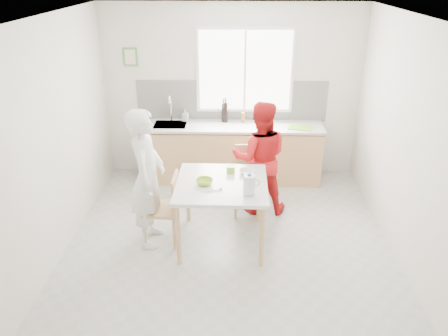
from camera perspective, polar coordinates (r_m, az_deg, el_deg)
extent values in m
plane|color=#B7B7B2|center=(5.47, 0.62, -10.44)|extent=(4.50, 4.50, 0.00)
plane|color=silver|center=(6.95, 1.02, 9.80)|extent=(4.00, 0.00, 4.00)
plane|color=silver|center=(2.86, -0.13, -14.54)|extent=(4.00, 0.00, 4.00)
plane|color=silver|center=(5.24, -21.79, 2.81)|extent=(0.00, 4.50, 4.50)
plane|color=silver|center=(5.18, 23.40, 2.31)|extent=(0.00, 4.50, 4.50)
plane|color=white|center=(4.48, 0.78, 18.98)|extent=(4.50, 4.50, 0.00)
cube|color=white|center=(6.85, 2.75, 12.58)|extent=(1.50, 0.03, 1.30)
cube|color=white|center=(6.83, 2.76, 12.54)|extent=(1.40, 0.02, 1.20)
cube|color=white|center=(6.82, 2.76, 12.53)|extent=(0.03, 0.03, 1.20)
cube|color=white|center=(6.97, 1.01, 8.79)|extent=(3.00, 0.02, 0.65)
cube|color=#4F9A46|center=(7.00, -12.14, 14.01)|extent=(0.22, 0.02, 0.28)
cube|color=beige|center=(6.99, -12.16, 13.99)|extent=(0.16, 0.01, 0.22)
cube|color=tan|center=(6.97, 0.93, 1.83)|extent=(2.80, 0.60, 0.86)
cube|color=#3F3326|center=(7.12, 0.91, -0.98)|extent=(2.80, 0.54, 0.10)
cube|color=silver|center=(6.79, 0.96, 5.48)|extent=(2.84, 0.64, 0.04)
cube|color=#A5A5AA|center=(6.87, -7.03, 5.55)|extent=(0.50, 0.40, 0.03)
cylinder|color=silver|center=(6.96, -6.93, 7.50)|extent=(0.02, 0.02, 0.36)
torus|color=silver|center=(6.84, -7.09, 8.77)|extent=(0.02, 0.18, 0.18)
cube|color=white|center=(5.18, -0.30, -2.12)|extent=(1.09, 1.09, 0.04)
cylinder|color=tan|center=(5.03, -6.01, -8.81)|extent=(0.05, 0.05, 0.77)
cylinder|color=tan|center=(5.83, -4.75, -3.63)|extent=(0.05, 0.05, 0.77)
cylinder|color=tan|center=(4.99, 4.98, -9.06)|extent=(0.05, 0.05, 0.77)
cylinder|color=tan|center=(5.80, 4.61, -3.81)|extent=(0.05, 0.05, 0.77)
cube|color=tan|center=(5.43, -8.25, -5.34)|extent=(0.42, 0.42, 0.04)
cube|color=tan|center=(5.29, -6.39, -3.17)|extent=(0.03, 0.40, 0.44)
cylinder|color=tan|center=(5.74, -9.58, -6.40)|extent=(0.04, 0.04, 0.43)
cylinder|color=tan|center=(5.44, -10.30, -8.35)|extent=(0.04, 0.04, 0.43)
cylinder|color=tan|center=(5.68, -6.01, -6.53)|extent=(0.04, 0.04, 0.43)
cylinder|color=tan|center=(5.38, -6.53, -8.52)|extent=(0.04, 0.04, 0.43)
cube|color=tan|center=(6.00, 3.37, -1.84)|extent=(0.44, 0.44, 0.04)
cube|color=tan|center=(6.07, 3.40, 1.08)|extent=(0.41, 0.04, 0.45)
cylinder|color=tan|center=(5.95, 1.54, -4.71)|extent=(0.04, 0.04, 0.44)
cylinder|color=tan|center=(5.96, 5.12, -4.76)|extent=(0.04, 0.04, 0.44)
cylinder|color=tan|center=(6.28, 1.59, -3.03)|extent=(0.04, 0.04, 0.44)
cylinder|color=tan|center=(6.28, 4.98, -3.08)|extent=(0.04, 0.04, 0.44)
imported|color=white|center=(5.27, -9.96, -1.39)|extent=(0.42, 0.63, 1.73)
imported|color=red|center=(5.93, 4.70, 1.29)|extent=(0.78, 0.61, 1.59)
imported|color=#9BC52D|center=(5.12, -2.56, -1.81)|extent=(0.20, 0.20, 0.06)
imported|color=silver|center=(5.38, 3.01, -0.54)|extent=(0.20, 0.20, 0.05)
cylinder|color=white|center=(4.86, 3.32, -2.14)|extent=(0.14, 0.14, 0.22)
cylinder|color=blue|center=(4.81, 3.35, -0.89)|extent=(0.05, 0.05, 0.03)
torus|color=white|center=(4.85, 4.13, -1.95)|extent=(0.10, 0.02, 0.10)
cube|color=#8CC22C|center=(5.40, 0.89, -0.16)|extent=(0.10, 0.10, 0.09)
cylinder|color=#A5A5AA|center=(4.97, -1.34, -2.94)|extent=(0.15, 0.06, 0.01)
cube|color=#70B82A|center=(6.76, 9.91, 5.24)|extent=(0.41, 0.34, 0.01)
cylinder|color=black|center=(6.87, 0.21, 7.29)|extent=(0.07, 0.07, 0.32)
cylinder|color=black|center=(6.90, -0.05, 7.29)|extent=(0.07, 0.07, 0.30)
cylinder|color=#966520|center=(6.89, 2.49, 6.62)|extent=(0.06, 0.06, 0.16)
imported|color=#999999|center=(6.97, -5.07, 6.89)|extent=(0.10, 0.10, 0.19)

